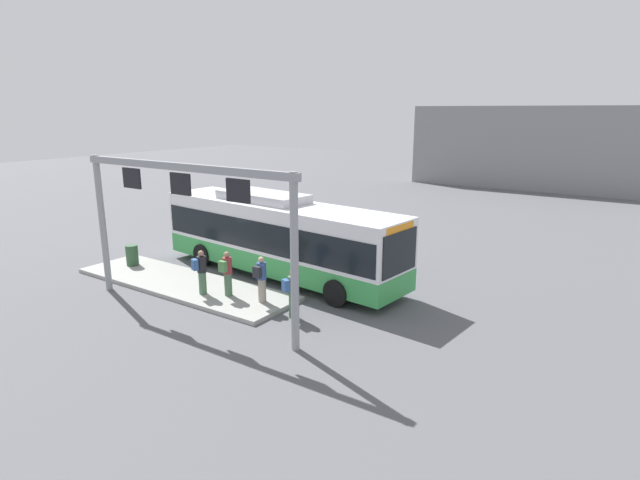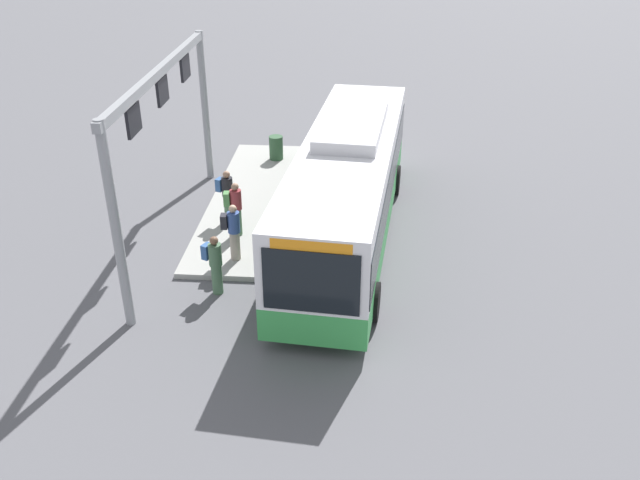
% 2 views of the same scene
% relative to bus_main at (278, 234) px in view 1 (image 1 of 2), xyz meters
% --- Properties ---
extents(ground_plane, '(120.00, 120.00, 0.00)m').
position_rel_bus_main_xyz_m(ground_plane, '(0.01, -0.00, -1.81)').
color(ground_plane, '#56565B').
extents(platform_curb, '(10.00, 2.80, 0.16)m').
position_rel_bus_main_xyz_m(platform_curb, '(-2.36, -3.19, -1.73)').
color(platform_curb, '#9E9E99').
rests_on(platform_curb, ground).
extents(bus_main, '(11.82, 3.63, 3.46)m').
position_rel_bus_main_xyz_m(bus_main, '(0.00, 0.00, 0.00)').
color(bus_main, green).
rests_on(bus_main, ground).
extents(person_boarding, '(0.50, 0.60, 1.67)m').
position_rel_bus_main_xyz_m(person_boarding, '(3.21, -3.28, -0.92)').
color(person_boarding, '#476B4C').
rests_on(person_boarding, ground).
extents(person_waiting_near, '(0.37, 0.54, 1.67)m').
position_rel_bus_main_xyz_m(person_waiting_near, '(1.69, -3.08, -0.76)').
color(person_waiting_near, gray).
rests_on(person_waiting_near, platform_curb).
extents(person_waiting_mid, '(0.37, 0.55, 1.67)m').
position_rel_bus_main_xyz_m(person_waiting_mid, '(0.24, -3.29, -0.76)').
color(person_waiting_mid, '#476B4C').
rests_on(person_waiting_mid, platform_curb).
extents(person_waiting_far, '(0.48, 0.60, 1.67)m').
position_rel_bus_main_xyz_m(person_waiting_far, '(-0.67, -3.71, -0.76)').
color(person_waiting_far, '#476B4C').
rests_on(person_waiting_far, platform_curb).
extents(platform_sign_gantry, '(9.51, 0.24, 5.20)m').
position_rel_bus_main_xyz_m(platform_sign_gantry, '(0.17, -5.10, 1.95)').
color(platform_sign_gantry, gray).
rests_on(platform_sign_gantry, ground).
extents(station_building, '(20.12, 8.00, 7.13)m').
position_rel_bus_main_xyz_m(station_building, '(2.46, 33.96, 1.75)').
color(station_building, gray).
rests_on(station_building, ground).
extents(trash_bin, '(0.52, 0.52, 0.90)m').
position_rel_bus_main_xyz_m(trash_bin, '(-5.94, -2.89, -1.20)').
color(trash_bin, '#2D5133').
rests_on(trash_bin, platform_curb).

